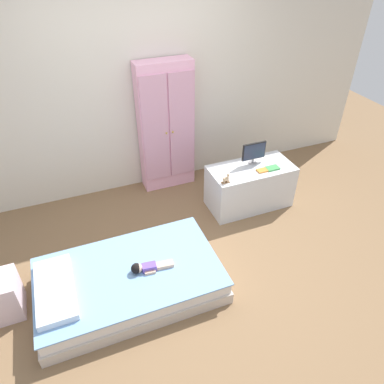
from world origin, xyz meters
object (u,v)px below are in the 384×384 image
at_px(tv_stand, 250,186).
at_px(nightstand, 0,297).
at_px(doll, 144,267).
at_px(tv_monitor, 254,152).
at_px(rocking_horse_toy, 226,179).
at_px(book_orange, 262,170).
at_px(wardrobe, 166,128).
at_px(book_green, 272,168).
at_px(bed, 130,280).

bearing_deg(tv_stand, nightstand, -168.08).
xyz_separation_m(doll, tv_stand, (1.54, 0.81, -0.03)).
bearing_deg(tv_monitor, rocking_horse_toy, -152.11).
height_order(doll, nightstand, nightstand).
height_order(nightstand, tv_monitor, tv_monitor).
bearing_deg(doll, nightstand, 169.89).
bearing_deg(doll, rocking_horse_toy, 29.69).
bearing_deg(book_orange, doll, -156.60).
height_order(tv_stand, tv_monitor, tv_monitor).
relative_size(nightstand, tv_monitor, 1.37).
bearing_deg(rocking_horse_toy, nightstand, -169.93).
xyz_separation_m(doll, book_orange, (1.62, 0.70, 0.25)).
bearing_deg(wardrobe, book_orange, -47.41).
xyz_separation_m(rocking_horse_toy, book_green, (0.63, 0.06, -0.04)).
distance_m(bed, rocking_horse_toy, 1.47).
xyz_separation_m(nightstand, tv_monitor, (2.84, 0.67, 0.49)).
bearing_deg(nightstand, wardrobe, 34.88).
bearing_deg(tv_stand, rocking_horse_toy, -158.08).
height_order(bed, tv_monitor, tv_monitor).
xyz_separation_m(tv_stand, book_green, (0.21, -0.11, 0.28)).
bearing_deg(doll, book_green, 21.77).
height_order(bed, book_orange, book_orange).
height_order(tv_stand, book_orange, book_orange).
height_order(doll, tv_stand, tv_stand).
xyz_separation_m(tv_stand, book_orange, (0.07, -0.11, 0.28)).
relative_size(tv_stand, rocking_horse_toy, 8.74).
distance_m(nightstand, book_green, 3.05).
bearing_deg(bed, book_orange, 20.40).
bearing_deg(bed, wardrobe, 60.05).
xyz_separation_m(bed, wardrobe, (0.91, 1.58, 0.69)).
distance_m(nightstand, wardrobe, 2.52).
bearing_deg(nightstand, book_green, 9.07).
bearing_deg(book_green, tv_stand, 152.42).
xyz_separation_m(bed, tv_monitor, (1.74, 0.85, 0.56)).
relative_size(tv_monitor, book_green, 1.91).
xyz_separation_m(bed, tv_stand, (1.68, 0.76, 0.14)).
relative_size(nightstand, rocking_horse_toy, 3.53).
bearing_deg(rocking_horse_toy, bed, -154.80).
xyz_separation_m(bed, rocking_horse_toy, (1.27, 0.60, 0.46)).
height_order(bed, wardrobe, wardrobe).
bearing_deg(rocking_horse_toy, book_orange, 6.68).
relative_size(wardrobe, book_orange, 13.24).
bearing_deg(book_orange, tv_monitor, 95.22).
height_order(nightstand, book_orange, book_orange).
xyz_separation_m(doll, wardrobe, (0.77, 1.62, 0.52)).
xyz_separation_m(nightstand, tv_stand, (2.78, 0.59, 0.07)).
bearing_deg(nightstand, book_orange, 9.49).
bearing_deg(book_orange, nightstand, -170.51).
distance_m(wardrobe, book_green, 1.38).
height_order(rocking_horse_toy, book_orange, rocking_horse_toy).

